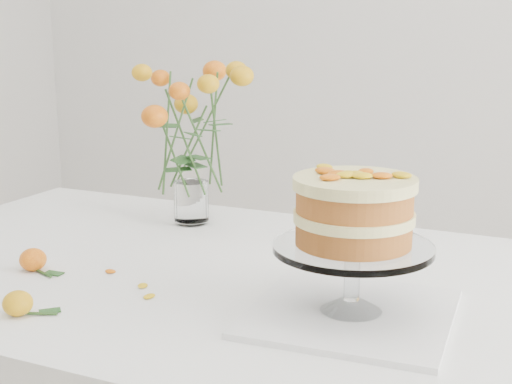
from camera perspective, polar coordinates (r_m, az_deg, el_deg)
table at (r=1.45m, az=-5.19°, el=-8.93°), size 1.43×0.93×0.76m
napkin at (r=1.19m, az=7.59°, el=-9.57°), size 0.34×0.34×0.01m
cake_stand at (r=1.14m, az=7.83°, el=-2.09°), size 0.26×0.26×0.23m
rose_vase at (r=1.68m, az=-5.33°, el=5.53°), size 0.30×0.30×0.42m
loose_rose_near at (r=1.24m, az=-18.50°, el=-8.45°), size 0.09×0.05×0.04m
loose_rose_far at (r=1.45m, az=-17.40°, el=-5.19°), size 0.09×0.05×0.04m
stray_petal_a at (r=1.41m, az=-11.57°, el=-6.25°), size 0.03×0.02×0.00m
stray_petal_b at (r=1.32m, az=-9.05°, el=-7.42°), size 0.03×0.02×0.00m
stray_petal_c at (r=1.27m, az=-8.53°, el=-8.27°), size 0.03×0.02×0.00m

